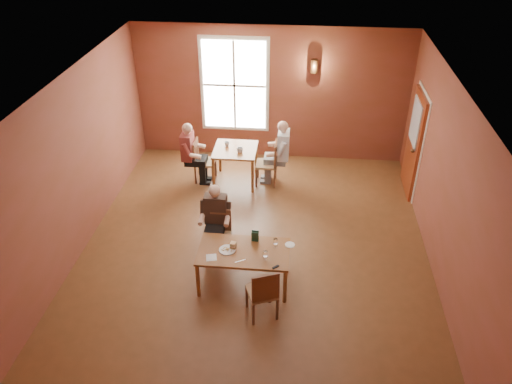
# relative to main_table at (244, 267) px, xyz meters

# --- Properties ---
(ground) EXTENTS (6.00, 7.00, 0.01)m
(ground) POSITION_rel_main_table_xyz_m (0.08, 0.90, -0.33)
(ground) COLOR brown
(ground) RESTS_ON ground
(wall_back) EXTENTS (6.00, 0.04, 3.00)m
(wall_back) POSITION_rel_main_table_xyz_m (0.08, 4.40, 1.17)
(wall_back) COLOR brown
(wall_back) RESTS_ON ground
(wall_front) EXTENTS (6.00, 0.04, 3.00)m
(wall_front) POSITION_rel_main_table_xyz_m (0.08, -2.60, 1.17)
(wall_front) COLOR brown
(wall_front) RESTS_ON ground
(wall_left) EXTENTS (0.04, 7.00, 3.00)m
(wall_left) POSITION_rel_main_table_xyz_m (-2.92, 0.90, 1.17)
(wall_left) COLOR brown
(wall_left) RESTS_ON ground
(wall_right) EXTENTS (0.04, 7.00, 3.00)m
(wall_right) POSITION_rel_main_table_xyz_m (3.08, 0.90, 1.17)
(wall_right) COLOR brown
(wall_right) RESTS_ON ground
(ceiling) EXTENTS (6.00, 7.00, 0.04)m
(ceiling) POSITION_rel_main_table_xyz_m (0.08, 0.90, 2.67)
(ceiling) COLOR white
(ceiling) RESTS_ON wall_back
(window) EXTENTS (1.36, 0.10, 1.96)m
(window) POSITION_rel_main_table_xyz_m (-0.72, 4.35, 1.37)
(window) COLOR white
(window) RESTS_ON wall_back
(door) EXTENTS (0.12, 1.04, 2.10)m
(door) POSITION_rel_main_table_xyz_m (3.02, 3.20, 0.72)
(door) COLOR maroon
(door) RESTS_ON ground
(wall_sconce) EXTENTS (0.16, 0.16, 0.28)m
(wall_sconce) POSITION_rel_main_table_xyz_m (0.98, 4.30, 1.87)
(wall_sconce) COLOR brown
(wall_sconce) RESTS_ON wall_back
(main_table) EXTENTS (1.42, 0.80, 0.66)m
(main_table) POSITION_rel_main_table_xyz_m (0.00, 0.00, 0.00)
(main_table) COLOR brown
(main_table) RESTS_ON ground
(chair_diner_main) EXTENTS (0.37, 0.37, 0.85)m
(chair_diner_main) POSITION_rel_main_table_xyz_m (-0.50, 0.65, 0.09)
(chair_diner_main) COLOR #542612
(chair_diner_main) RESTS_ON ground
(diner_main) EXTENTS (0.49, 0.49, 1.23)m
(diner_main) POSITION_rel_main_table_xyz_m (-0.50, 0.62, 0.28)
(diner_main) COLOR black
(diner_main) RESTS_ON ground
(chair_empty) EXTENTS (0.52, 0.52, 0.91)m
(chair_empty) POSITION_rel_main_table_xyz_m (0.34, -0.63, 0.12)
(chair_empty) COLOR #503015
(chair_empty) RESTS_ON ground
(plate_food) EXTENTS (0.30, 0.30, 0.03)m
(plate_food) POSITION_rel_main_table_xyz_m (-0.25, -0.02, 0.35)
(plate_food) COLOR white
(plate_food) RESTS_ON main_table
(sandwich) EXTENTS (0.10, 0.10, 0.10)m
(sandwich) POSITION_rel_main_table_xyz_m (-0.17, 0.03, 0.38)
(sandwich) COLOR tan
(sandwich) RESTS_ON main_table
(goblet_a) EXTENTS (0.08, 0.08, 0.18)m
(goblet_a) POSITION_rel_main_table_xyz_m (0.48, 0.13, 0.42)
(goblet_a) COLOR white
(goblet_a) RESTS_ON main_table
(goblet_c) EXTENTS (0.08, 0.08, 0.18)m
(goblet_c) POSITION_rel_main_table_xyz_m (0.35, -0.19, 0.42)
(goblet_c) COLOR white
(goblet_c) RESTS_ON main_table
(menu_stand) EXTENTS (0.12, 0.07, 0.19)m
(menu_stand) POSITION_rel_main_table_xyz_m (0.15, 0.26, 0.43)
(menu_stand) COLOR #1B3825
(menu_stand) RESTS_ON main_table
(knife) EXTENTS (0.16, 0.10, 0.00)m
(knife) POSITION_rel_main_table_xyz_m (-0.02, -0.24, 0.33)
(knife) COLOR white
(knife) RESTS_ON main_table
(napkin) EXTENTS (0.19, 0.19, 0.01)m
(napkin) POSITION_rel_main_table_xyz_m (-0.47, -0.21, 0.33)
(napkin) COLOR white
(napkin) RESTS_ON main_table
(side_plate) EXTENTS (0.20, 0.20, 0.01)m
(side_plate) POSITION_rel_main_table_xyz_m (0.70, 0.21, 0.34)
(side_plate) COLOR white
(side_plate) RESTS_ON main_table
(sunglasses) EXTENTS (0.11, 0.10, 0.01)m
(sunglasses) POSITION_rel_main_table_xyz_m (0.52, -0.33, 0.34)
(sunglasses) COLOR black
(sunglasses) RESTS_ON main_table
(second_table) EXTENTS (0.88, 0.88, 0.78)m
(second_table) POSITION_rel_main_table_xyz_m (-0.56, 3.14, 0.06)
(second_table) COLOR brown
(second_table) RESTS_ON ground
(chair_diner_white) EXTENTS (0.43, 0.43, 0.96)m
(chair_diner_white) POSITION_rel_main_table_xyz_m (0.09, 3.14, 0.15)
(chair_diner_white) COLOR #3D1F11
(chair_diner_white) RESTS_ON ground
(diner_white) EXTENTS (0.54, 0.54, 1.36)m
(diner_white) POSITION_rel_main_table_xyz_m (0.12, 3.14, 0.35)
(diner_white) COLOR white
(diner_white) RESTS_ON ground
(chair_diner_maroon) EXTENTS (0.41, 0.41, 0.92)m
(chair_diner_maroon) POSITION_rel_main_table_xyz_m (-1.21, 3.14, 0.13)
(chair_diner_maroon) COLOR #3B1B0E
(chair_diner_maroon) RESTS_ON ground
(diner_maroon) EXTENTS (0.52, 0.52, 1.31)m
(diner_maroon) POSITION_rel_main_table_xyz_m (-1.24, 3.14, 0.32)
(diner_maroon) COLOR #52151E
(diner_maroon) RESTS_ON ground
(cup_a) EXTENTS (0.16, 0.16, 0.10)m
(cup_a) POSITION_rel_main_table_xyz_m (-0.44, 3.00, 0.50)
(cup_a) COLOR white
(cup_a) RESTS_ON second_table
(cup_b) EXTENTS (0.14, 0.14, 0.10)m
(cup_b) POSITION_rel_main_table_xyz_m (-0.75, 3.24, 0.50)
(cup_b) COLOR beige
(cup_b) RESTS_ON second_table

